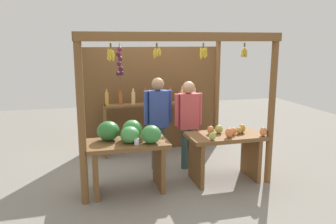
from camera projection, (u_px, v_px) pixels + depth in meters
name	position (u px, v px, depth m)	size (l,w,h in m)	color
ground_plane	(165.00, 167.00, 5.98)	(12.00, 12.00, 0.00)	gray
market_stall	(158.00, 87.00, 6.12)	(2.88, 2.18, 2.27)	brown
fruit_counter_left	(128.00, 144.00, 4.92)	(1.16, 0.67, 1.03)	brown
fruit_counter_right	(225.00, 146.00, 5.32)	(1.17, 0.64, 0.89)	brown
bottle_shelf_unit	(152.00, 113.00, 6.54)	(1.84, 0.22, 1.34)	brown
vendor_man	(158.00, 115.00, 5.74)	(0.48, 0.21, 1.56)	#43555D
vendor_woman	(188.00, 118.00, 5.75)	(0.48, 0.20, 1.51)	#2D4645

